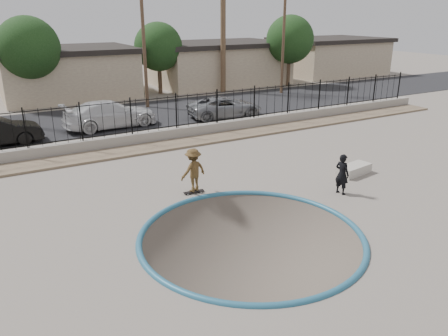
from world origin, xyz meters
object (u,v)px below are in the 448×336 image
concrete_ledge (354,170)px  skater (193,173)px  car_d (225,107)px  videographer (342,174)px  skateboard (194,192)px  car_c (110,114)px

concrete_ledge → skater: bearing=167.7°
car_d → videographer: bearing=174.9°
skateboard → videographer: (4.85, -2.79, 0.73)m
skater → car_c: 11.47m
videographer → skateboard: bearing=48.2°
skateboard → car_c: 11.50m
skateboard → car_d: bearing=59.5°
skateboard → car_c: (0.08, 11.47, 0.77)m
skater → skateboard: size_ratio=2.05×
skater → videographer: bearing=137.3°
skater → car_c: skater is taller
car_d → concrete_ledge: bearing=-176.8°
skater → videographer: skater is taller
skater → concrete_ledge: (6.85, -1.49, -0.64)m
skateboard → car_d: size_ratio=0.17×
skateboard → concrete_ledge: (6.85, -1.49, 0.14)m
videographer → car_d: videographer is taller
skateboard → car_c: bearing=94.1°
skateboard → skater: bearing=-85.2°
skateboard → concrete_ledge: concrete_ledge is taller
skater → skateboard: (-0.00, 0.00, -0.78)m
car_d → skater: bearing=150.4°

